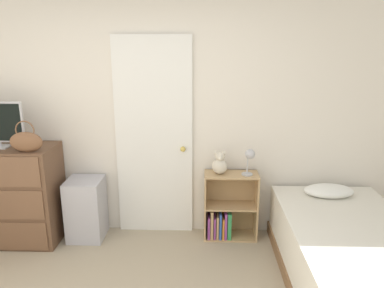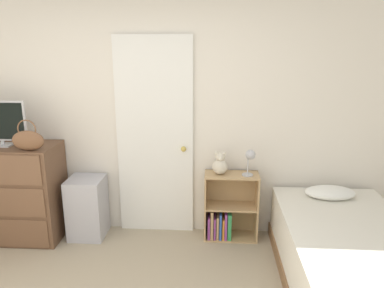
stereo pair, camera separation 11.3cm
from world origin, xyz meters
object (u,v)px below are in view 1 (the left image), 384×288
at_px(desk_lamp, 250,157).
at_px(handbag, 26,141).
at_px(bed, 351,258).
at_px(dresser, 10,194).
at_px(teddy_bear, 220,164).
at_px(storage_bin, 86,209).
at_px(bookshelf, 226,212).

bearing_deg(desk_lamp, handbag, -173.35).
height_order(desk_lamp, bed, desk_lamp).
bearing_deg(dresser, bed, -12.18).
relative_size(handbag, teddy_bear, 1.30).
height_order(storage_bin, desk_lamp, desk_lamp).
height_order(teddy_bear, desk_lamp, desk_lamp).
distance_m(storage_bin, teddy_bear, 1.49).
xyz_separation_m(desk_lamp, bed, (0.79, -0.78, -0.64)).
height_order(storage_bin, teddy_bear, teddy_bear).
xyz_separation_m(dresser, desk_lamp, (2.46, 0.08, 0.40)).
bearing_deg(bed, desk_lamp, 135.06).
distance_m(handbag, bookshelf, 2.12).
xyz_separation_m(teddy_bear, bed, (1.08, -0.82, -0.54)).
relative_size(handbag, bookshelf, 0.44).
relative_size(dresser, bookshelf, 1.42).
bearing_deg(dresser, teddy_bear, 3.28).
bearing_deg(storage_bin, desk_lamp, 0.50).
distance_m(handbag, storage_bin, 0.94).
relative_size(desk_lamp, bed, 0.14).
distance_m(bookshelf, desk_lamp, 0.66).
distance_m(dresser, teddy_bear, 2.19).
relative_size(storage_bin, bed, 0.34).
relative_size(bookshelf, desk_lamp, 2.61).
bearing_deg(teddy_bear, bed, -37.28).
relative_size(handbag, desk_lamp, 1.14).
bearing_deg(handbag, dresser, 152.87).
distance_m(handbag, desk_lamp, 2.16).
relative_size(handbag, bed, 0.16).
bearing_deg(bookshelf, bed, -39.60).
bearing_deg(desk_lamp, dresser, -178.02).
xyz_separation_m(handbag, bed, (2.92, -0.54, -0.85)).
bearing_deg(handbag, desk_lamp, 6.65).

